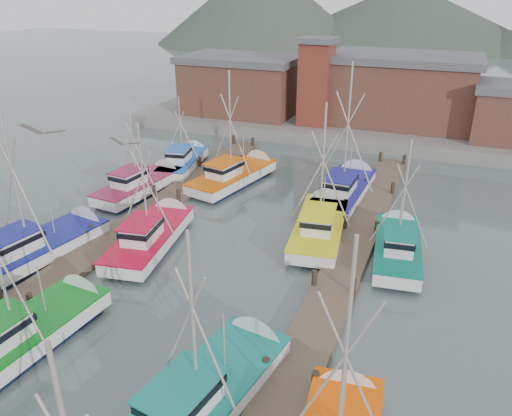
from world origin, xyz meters
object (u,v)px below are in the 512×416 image
at_px(boat_4, 30,331).
at_px(boat_8, 154,234).
at_px(boat_12, 237,175).
at_px(lookout_tower, 316,81).

distance_m(boat_4, boat_8, 9.92).
distance_m(boat_4, boat_12, 21.21).
xyz_separation_m(boat_8, boat_12, (0.49, 11.29, 0.00)).
relative_size(boat_8, boat_12, 0.93).
bearing_deg(boat_4, boat_12, 93.42).
height_order(lookout_tower, boat_4, lookout_tower).
bearing_deg(boat_8, lookout_tower, 75.32).
xyz_separation_m(boat_4, boat_12, (0.45, 21.21, 0.00)).
distance_m(lookout_tower, boat_8, 27.29).
height_order(lookout_tower, boat_8, lookout_tower).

